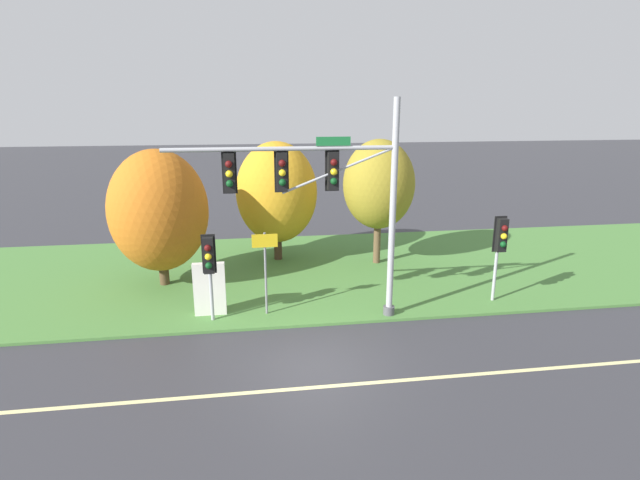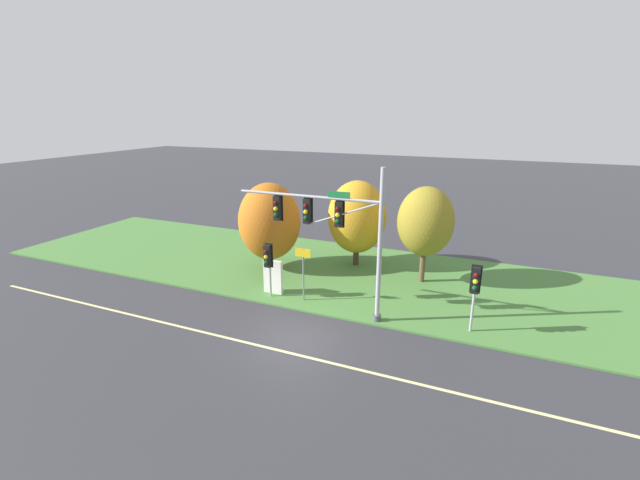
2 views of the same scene
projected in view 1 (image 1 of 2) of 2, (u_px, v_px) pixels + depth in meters
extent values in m
plane|color=#333338|center=(315.00, 364.00, 14.47)|extent=(160.00, 160.00, 0.00)
cube|color=beige|center=(321.00, 387.00, 13.32)|extent=(36.00, 0.16, 0.01)
cube|color=#477A38|center=(290.00, 271.00, 22.32)|extent=(48.00, 11.50, 0.10)
cylinder|color=#9EA0A5|center=(393.00, 212.00, 16.67)|extent=(0.22, 0.22, 7.42)
cylinder|color=#4C4C51|center=(389.00, 310.00, 17.62)|extent=(0.40, 0.40, 0.30)
cylinder|color=#9EA0A5|center=(281.00, 149.00, 15.59)|extent=(7.37, 0.14, 0.14)
cylinder|color=#9EA0A5|center=(339.00, 170.00, 16.03)|extent=(3.71, 0.08, 1.47)
cube|color=black|center=(333.00, 171.00, 16.01)|extent=(0.34, 0.28, 1.22)
cube|color=black|center=(332.00, 170.00, 16.16)|extent=(0.46, 0.04, 1.34)
sphere|color=#4C0C0C|center=(334.00, 162.00, 15.76)|extent=(0.22, 0.22, 0.22)
sphere|color=yellow|center=(334.00, 172.00, 15.84)|extent=(0.22, 0.22, 0.22)
sphere|color=#0C4219|center=(334.00, 181.00, 15.92)|extent=(0.22, 0.22, 0.22)
cube|color=black|center=(282.00, 172.00, 15.78)|extent=(0.34, 0.28, 1.22)
cube|color=black|center=(282.00, 171.00, 15.93)|extent=(0.46, 0.04, 1.34)
sphere|color=#4C0C0C|center=(282.00, 163.00, 15.53)|extent=(0.22, 0.22, 0.22)
sphere|color=yellow|center=(282.00, 173.00, 15.61)|extent=(0.22, 0.22, 0.22)
sphere|color=#0C4219|center=(282.00, 182.00, 15.69)|extent=(0.22, 0.22, 0.22)
cube|color=black|center=(229.00, 173.00, 15.55)|extent=(0.34, 0.28, 1.22)
cube|color=black|center=(229.00, 172.00, 15.70)|extent=(0.46, 0.04, 1.34)
sphere|color=#4C0C0C|center=(229.00, 164.00, 15.30)|extent=(0.22, 0.22, 0.22)
sphere|color=yellow|center=(229.00, 174.00, 15.38)|extent=(0.22, 0.22, 0.22)
sphere|color=#0C4219|center=(230.00, 184.00, 15.46)|extent=(0.22, 0.22, 0.22)
cube|color=#196B33|center=(333.00, 141.00, 15.71)|extent=(1.10, 0.04, 0.28)
cylinder|color=#9EA0A5|center=(211.00, 279.00, 16.83)|extent=(0.12, 0.12, 2.95)
cube|color=black|center=(209.00, 255.00, 16.39)|extent=(0.34, 0.28, 1.22)
cube|color=black|center=(209.00, 254.00, 16.55)|extent=(0.46, 0.04, 1.34)
sphere|color=#4C0C0C|center=(208.00, 248.00, 16.14)|extent=(0.22, 0.22, 0.22)
sphere|color=yellow|center=(208.00, 257.00, 16.22)|extent=(0.22, 0.22, 0.22)
sphere|color=#0C4219|center=(209.00, 266.00, 16.30)|extent=(0.22, 0.22, 0.22)
cylinder|color=#9EA0A5|center=(496.00, 260.00, 18.51)|extent=(0.12, 0.12, 3.16)
cube|color=black|center=(502.00, 235.00, 18.05)|extent=(0.34, 0.28, 1.22)
cube|color=black|center=(499.00, 234.00, 18.20)|extent=(0.46, 0.04, 1.34)
sphere|color=#4C0C0C|center=(505.00, 228.00, 17.80)|extent=(0.22, 0.22, 0.22)
sphere|color=yellow|center=(504.00, 236.00, 17.88)|extent=(0.22, 0.22, 0.22)
sphere|color=#0C4219|center=(503.00, 244.00, 17.96)|extent=(0.22, 0.22, 0.22)
cylinder|color=slate|center=(266.00, 274.00, 17.34)|extent=(0.08, 0.08, 2.97)
cube|color=gold|center=(265.00, 241.00, 16.99)|extent=(0.88, 0.03, 0.46)
cylinder|color=#4C3823|center=(163.00, 261.00, 20.34)|extent=(0.39, 0.39, 2.02)
ellipsoid|color=#B76019|center=(159.00, 211.00, 19.78)|extent=(3.89, 3.89, 4.87)
cylinder|color=#423021|center=(278.00, 237.00, 23.61)|extent=(0.37, 0.37, 2.20)
ellipsoid|color=#C68C1E|center=(277.00, 192.00, 23.04)|extent=(3.74, 3.74, 4.68)
cylinder|color=brown|center=(377.00, 233.00, 23.01)|extent=(0.32, 0.32, 2.80)
ellipsoid|color=olive|center=(379.00, 184.00, 22.40)|extent=(3.23, 3.23, 4.03)
cube|color=silver|center=(210.00, 289.00, 17.41)|extent=(1.10, 0.24, 1.90)
cube|color=#4C4C51|center=(200.00, 313.00, 17.59)|extent=(0.10, 0.20, 0.10)
cube|color=#4C4C51|center=(223.00, 312.00, 17.71)|extent=(0.10, 0.20, 0.10)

